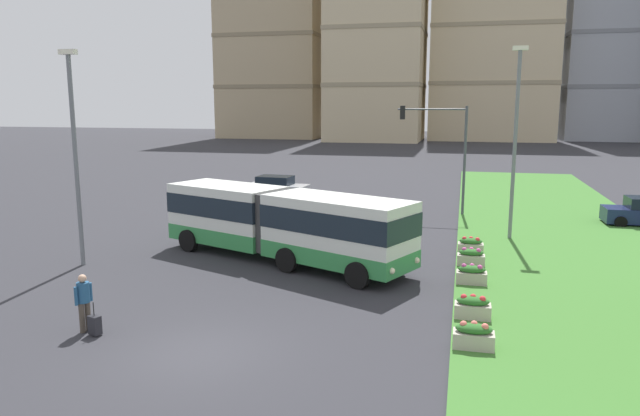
{
  "coord_description": "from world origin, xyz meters",
  "views": [
    {
      "loc": [
        6.72,
        -13.6,
        6.63
      ],
      "look_at": [
        0.81,
        10.47,
        2.2
      ],
      "focal_mm": 32.94,
      "sensor_mm": 36.0,
      "label": 1
    }
  ],
  "objects_px": {
    "flower_planter_4": "(471,245)",
    "pedestrian_crossing": "(84,299)",
    "car_silver_hatch": "(277,188)",
    "traffic_light_far_right": "(443,141)",
    "articulated_bus": "(283,223)",
    "streetlight_left": "(75,150)",
    "apartment_tower_west": "(275,15)",
    "apartment_tower_eastcentre": "(618,12)",
    "rolling_suitcase": "(95,325)",
    "streetlight_median": "(515,136)",
    "flower_planter_2": "(472,274)",
    "apartment_tower_westcentre": "(377,34)",
    "flower_planter_1": "(473,307)",
    "flower_planter_0": "(474,336)",
    "flower_planter_3": "(471,257)",
    "apartment_tower_centre": "(494,30)"
  },
  "relations": [
    {
      "from": "pedestrian_crossing",
      "to": "apartment_tower_west",
      "type": "bearing_deg",
      "value": 104.81
    },
    {
      "from": "apartment_tower_westcentre",
      "to": "apartment_tower_eastcentre",
      "type": "bearing_deg",
      "value": 17.94
    },
    {
      "from": "apartment_tower_west",
      "to": "apartment_tower_westcentre",
      "type": "relative_size",
      "value": 1.25
    },
    {
      "from": "car_silver_hatch",
      "to": "rolling_suitcase",
      "type": "distance_m",
      "value": 25.2
    },
    {
      "from": "apartment_tower_eastcentre",
      "to": "rolling_suitcase",
      "type": "bearing_deg",
      "value": -108.79
    },
    {
      "from": "traffic_light_far_right",
      "to": "streetlight_median",
      "type": "distance_m",
      "value": 6.98
    },
    {
      "from": "flower_planter_2",
      "to": "traffic_light_far_right",
      "type": "bearing_deg",
      "value": 96.81
    },
    {
      "from": "rolling_suitcase",
      "to": "flower_planter_0",
      "type": "xyz_separation_m",
      "value": [
        10.64,
        1.53,
        0.11
      ]
    },
    {
      "from": "flower_planter_2",
      "to": "streetlight_median",
      "type": "distance_m",
      "value": 9.53
    },
    {
      "from": "articulated_bus",
      "to": "apartment_tower_centre",
      "type": "distance_m",
      "value": 92.43
    },
    {
      "from": "flower_planter_4",
      "to": "streetlight_median",
      "type": "relative_size",
      "value": 0.12
    },
    {
      "from": "streetlight_median",
      "to": "rolling_suitcase",
      "type": "bearing_deg",
      "value": -128.84
    },
    {
      "from": "flower_planter_3",
      "to": "flower_planter_0",
      "type": "bearing_deg",
      "value": -90.0
    },
    {
      "from": "articulated_bus",
      "to": "apartment_tower_eastcentre",
      "type": "bearing_deg",
      "value": 71.09
    },
    {
      "from": "flower_planter_4",
      "to": "pedestrian_crossing",
      "type": "bearing_deg",
      "value": -133.06
    },
    {
      "from": "pedestrian_crossing",
      "to": "streetlight_left",
      "type": "relative_size",
      "value": 0.2
    },
    {
      "from": "rolling_suitcase",
      "to": "streetlight_median",
      "type": "bearing_deg",
      "value": 51.16
    },
    {
      "from": "flower_planter_0",
      "to": "streetlight_median",
      "type": "bearing_deg",
      "value": 82.3
    },
    {
      "from": "flower_planter_2",
      "to": "streetlight_left",
      "type": "xyz_separation_m",
      "value": [
        -15.69,
        -0.95,
        4.37
      ]
    },
    {
      "from": "rolling_suitcase",
      "to": "streetlight_left",
      "type": "relative_size",
      "value": 0.11
    },
    {
      "from": "flower_planter_1",
      "to": "flower_planter_3",
      "type": "relative_size",
      "value": 1.0
    },
    {
      "from": "flower_planter_0",
      "to": "rolling_suitcase",
      "type": "bearing_deg",
      "value": -171.84
    },
    {
      "from": "car_silver_hatch",
      "to": "flower_planter_1",
      "type": "bearing_deg",
      "value": -58.05
    },
    {
      "from": "flower_planter_2",
      "to": "apartment_tower_westcentre",
      "type": "xyz_separation_m",
      "value": [
        -16.22,
        85.43,
        18.37
      ]
    },
    {
      "from": "pedestrian_crossing",
      "to": "flower_planter_4",
      "type": "bearing_deg",
      "value": 46.94
    },
    {
      "from": "flower_planter_0",
      "to": "flower_planter_2",
      "type": "relative_size",
      "value": 1.0
    },
    {
      "from": "car_silver_hatch",
      "to": "flower_planter_2",
      "type": "relative_size",
      "value": 4.1
    },
    {
      "from": "car_silver_hatch",
      "to": "traffic_light_far_right",
      "type": "relative_size",
      "value": 0.7
    },
    {
      "from": "rolling_suitcase",
      "to": "flower_planter_2",
      "type": "xyz_separation_m",
      "value": [
        10.64,
        7.48,
        0.11
      ]
    },
    {
      "from": "traffic_light_far_right",
      "to": "streetlight_left",
      "type": "xyz_separation_m",
      "value": [
        -14.01,
        -15.0,
        0.36
      ]
    },
    {
      "from": "articulated_bus",
      "to": "streetlight_left",
      "type": "bearing_deg",
      "value": -162.01
    },
    {
      "from": "apartment_tower_west",
      "to": "apartment_tower_eastcentre",
      "type": "xyz_separation_m",
      "value": [
        62.76,
        7.53,
        -0.54
      ]
    },
    {
      "from": "flower_planter_3",
      "to": "apartment_tower_eastcentre",
      "type": "distance_m",
      "value": 102.25
    },
    {
      "from": "flower_planter_4",
      "to": "flower_planter_2",
      "type": "bearing_deg",
      "value": -90.0
    },
    {
      "from": "car_silver_hatch",
      "to": "streetlight_left",
      "type": "distance_m",
      "value": 19.13
    },
    {
      "from": "apartment_tower_westcentre",
      "to": "apartment_tower_centre",
      "type": "height_order",
      "value": "apartment_tower_centre"
    },
    {
      "from": "flower_planter_0",
      "to": "streetlight_median",
      "type": "xyz_separation_m",
      "value": [
        1.9,
        14.05,
        4.66
      ]
    },
    {
      "from": "articulated_bus",
      "to": "traffic_light_far_right",
      "type": "distance_m",
      "value": 14.11
    },
    {
      "from": "streetlight_left",
      "to": "apartment_tower_westcentre",
      "type": "bearing_deg",
      "value": 90.35
    },
    {
      "from": "pedestrian_crossing",
      "to": "flower_planter_3",
      "type": "distance_m",
      "value": 14.83
    },
    {
      "from": "flower_planter_1",
      "to": "streetlight_median",
      "type": "relative_size",
      "value": 0.12
    },
    {
      "from": "flower_planter_2",
      "to": "apartment_tower_westcentre",
      "type": "height_order",
      "value": "apartment_tower_westcentre"
    },
    {
      "from": "streetlight_left",
      "to": "flower_planter_4",
      "type": "bearing_deg",
      "value": 19.44
    },
    {
      "from": "flower_planter_3",
      "to": "flower_planter_4",
      "type": "relative_size",
      "value": 1.0
    },
    {
      "from": "rolling_suitcase",
      "to": "streetlight_median",
      "type": "xyz_separation_m",
      "value": [
        12.54,
        15.57,
        4.77
      ]
    },
    {
      "from": "flower_planter_2",
      "to": "flower_planter_3",
      "type": "xyz_separation_m",
      "value": [
        0.0,
        2.55,
        0.0
      ]
    },
    {
      "from": "flower_planter_3",
      "to": "flower_planter_4",
      "type": "xyz_separation_m",
      "value": [
        0.0,
        2.03,
        0.0
      ]
    },
    {
      "from": "streetlight_left",
      "to": "car_silver_hatch",
      "type": "bearing_deg",
      "value": 82.44
    },
    {
      "from": "flower_planter_0",
      "to": "flower_planter_1",
      "type": "relative_size",
      "value": 1.0
    },
    {
      "from": "rolling_suitcase",
      "to": "apartment_tower_westcentre",
      "type": "height_order",
      "value": "apartment_tower_westcentre"
    }
  ]
}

